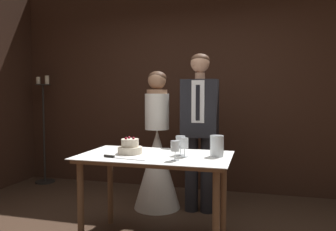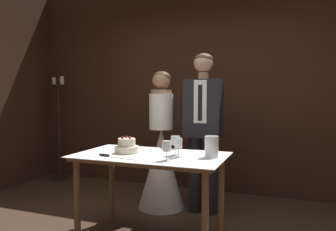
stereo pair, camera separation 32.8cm
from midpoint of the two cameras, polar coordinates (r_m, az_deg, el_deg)
wall_back at (r=4.58m, az=8.68°, el=5.18°), size 5.49×0.12×2.89m
cake_table at (r=2.93m, az=0.18°, el=-8.75°), size 1.33×0.77×0.79m
tiered_cake at (r=2.99m, az=-4.09°, el=-5.47°), size 0.22×0.22×0.15m
cake_knife at (r=2.81m, az=-6.69°, el=-7.08°), size 0.39×0.09×0.02m
wine_glass_near at (r=2.78m, az=5.22°, el=-4.96°), size 0.07×0.07×0.16m
wine_glass_middle at (r=2.86m, az=4.60°, el=-4.50°), size 0.08×0.08×0.17m
wine_glass_far at (r=2.64m, az=3.36°, el=-5.47°), size 0.07×0.07×0.16m
hurricane_candle at (r=2.83m, az=10.92°, el=-5.45°), size 0.12×0.12×0.18m
bride at (r=3.84m, az=1.30°, el=-7.37°), size 0.54×0.54×1.59m
groom at (r=3.64m, az=8.70°, el=-1.52°), size 0.40×0.25×1.77m
candle_stand at (r=5.29m, az=-16.77°, el=-2.94°), size 0.28×0.28×1.60m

